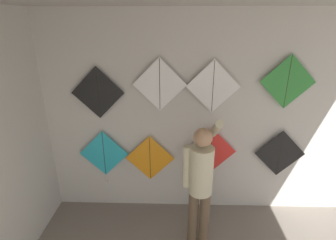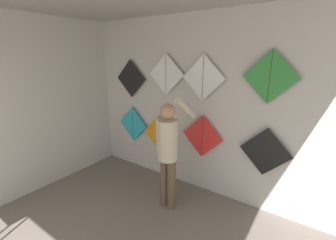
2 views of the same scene
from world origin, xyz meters
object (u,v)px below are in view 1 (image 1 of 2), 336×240
kite_0 (104,155)px  shopkeeper (201,178)px  kite_2 (211,151)px  kite_5 (160,85)px  kite_1 (150,158)px  kite_6 (213,87)px  kite_7 (288,82)px  kite_4 (98,93)px  kite_3 (280,154)px

kite_0 → shopkeeper: bearing=-26.6°
kite_2 → kite_5: 1.16m
kite_1 → kite_5: size_ratio=1.00×
kite_6 → kite_7: bearing=0.0°
kite_2 → kite_4: (-1.49, 0.00, 0.82)m
kite_5 → kite_6: size_ratio=1.00×
kite_5 → kite_6: kite_5 is taller
kite_1 → kite_4: kite_4 is taller
kite_1 → kite_4: bearing=180.0°
kite_4 → kite_7: 2.39m
kite_1 → kite_3: 1.79m
kite_6 → kite_4: bearing=180.0°
kite_0 → kite_7: 2.60m
kite_5 → kite_7: (1.58, 0.00, 0.04)m
kite_0 → kite_3: (2.44, 0.00, 0.06)m
kite_1 → kite_7: bearing=0.0°
kite_1 → kite_2: (0.85, 0.00, 0.13)m
kite_3 → kite_4: (-2.44, 0.00, 0.84)m
kite_7 → kite_2: bearing=180.0°
kite_4 → shopkeeper: bearing=-26.6°
kite_0 → kite_1: kite_0 is taller
kite_1 → kite_7: kite_7 is taller
kite_3 → kite_4: 2.58m
kite_7 → kite_4: bearing=180.0°
kite_5 → kite_7: 1.59m
kite_2 → kite_7: (0.89, 0.00, 0.97)m
kite_5 → kite_7: size_ratio=1.00×
shopkeeper → kite_7: size_ratio=2.45×
kite_1 → kite_7: 2.05m
kite_4 → kite_6: bearing=0.0°
kite_1 → kite_7: size_ratio=1.00×
kite_5 → kite_6: bearing=0.0°
kite_0 → kite_4: 0.90m
kite_6 → kite_7: size_ratio=1.00×
shopkeeper → kite_3: bearing=38.1°
shopkeeper → kite_2: bearing=81.5°
kite_0 → kite_6: size_ratio=1.20×
kite_3 → shopkeeper: bearing=-150.4°
kite_3 → kite_4: size_ratio=1.00×
kite_5 → kite_0: bearing=-180.0°
shopkeeper → kite_7: kite_7 is taller
kite_1 → kite_3: bearing=0.0°
kite_7 → shopkeeper: bearing=-149.1°
kite_0 → kite_5: bearing=0.0°
kite_6 → shopkeeper: bearing=-104.7°
kite_1 → kite_5: 1.07m
kite_5 → shopkeeper: bearing=-52.4°
kite_4 → kite_0: bearing=-23.0°
kite_6 → kite_0: bearing=-180.0°
kite_3 → kite_1: bearing=180.0°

